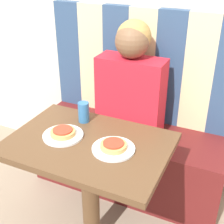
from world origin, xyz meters
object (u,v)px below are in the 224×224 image
object	(u,v)px
plate_left	(63,135)
drinking_cup	(84,112)
person	(131,79)
plate_right	(113,149)
pizza_left	(63,132)
pizza_right	(113,145)

from	to	relation	value
plate_left	drinking_cup	distance (m)	0.20
person	drinking_cup	distance (m)	0.43
person	plate_right	size ratio (longest dim) A/B	3.48
plate_left	drinking_cup	size ratio (longest dim) A/B	1.83
pizza_left	drinking_cup	distance (m)	0.19
pizza_right	drinking_cup	bearing A→B (deg)	145.35
plate_left	plate_right	xyz separation A→B (m)	(0.29, 0.00, 0.00)
person	plate_left	distance (m)	0.62
plate_left	drinking_cup	xyz separation A→B (m)	(0.02, 0.19, 0.05)
pizza_left	pizza_right	size ratio (longest dim) A/B	1.00
pizza_left	pizza_right	distance (m)	0.29
plate_left	pizza_left	size ratio (longest dim) A/B	1.62
pizza_left	pizza_right	bearing A→B (deg)	0.00
plate_left	pizza_left	world-z (taller)	pizza_left
plate_right	pizza_left	distance (m)	0.29
pizza_left	drinking_cup	bearing A→B (deg)	83.99
person	pizza_left	world-z (taller)	person
person	plate_right	xyz separation A→B (m)	(0.15, -0.59, -0.13)
plate_right	drinking_cup	size ratio (longest dim) A/B	1.83
plate_right	pizza_right	distance (m)	0.02
plate_left	pizza_left	distance (m)	0.02
pizza_left	drinking_cup	world-z (taller)	drinking_cup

